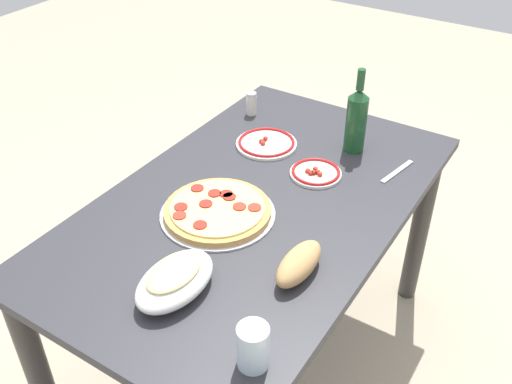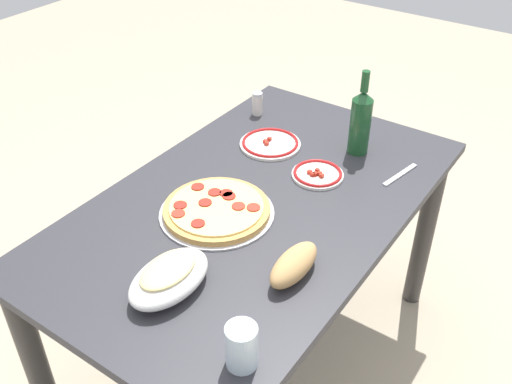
{
  "view_description": "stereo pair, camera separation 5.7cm",
  "coord_description": "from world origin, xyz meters",
  "px_view_note": "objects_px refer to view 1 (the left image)",
  "views": [
    {
      "loc": [
        -1.19,
        -0.76,
        1.78
      ],
      "look_at": [
        0.0,
        0.0,
        0.76
      ],
      "focal_mm": 40.95,
      "sensor_mm": 36.0,
      "label": 1
    },
    {
      "loc": [
        -1.16,
        -0.81,
        1.78
      ],
      "look_at": [
        0.0,
        0.0,
        0.76
      ],
      "focal_mm": 40.95,
      "sensor_mm": 36.0,
      "label": 2
    }
  ],
  "objects_px": {
    "side_plate_near": "(266,143)",
    "bread_loaf": "(299,264)",
    "wine_bottle": "(356,119)",
    "pepperoni_pizza": "(217,211)",
    "water_glass": "(253,347)",
    "spice_shaker": "(251,104)",
    "baked_pasta_dish": "(175,279)",
    "side_plate_far": "(316,173)",
    "dining_table": "(256,231)"
  },
  "relations": [
    {
      "from": "dining_table",
      "to": "baked_pasta_dish",
      "type": "height_order",
      "value": "baked_pasta_dish"
    },
    {
      "from": "dining_table",
      "to": "wine_bottle",
      "type": "height_order",
      "value": "wine_bottle"
    },
    {
      "from": "water_glass",
      "to": "bread_loaf",
      "type": "xyz_separation_m",
      "value": [
        0.3,
        0.05,
        -0.02
      ]
    },
    {
      "from": "baked_pasta_dish",
      "to": "side_plate_far",
      "type": "relative_size",
      "value": 1.45
    },
    {
      "from": "baked_pasta_dish",
      "to": "water_glass",
      "type": "xyz_separation_m",
      "value": [
        -0.08,
        -0.28,
        0.01
      ]
    },
    {
      "from": "baked_pasta_dish",
      "to": "water_glass",
      "type": "height_order",
      "value": "water_glass"
    },
    {
      "from": "pepperoni_pizza",
      "to": "water_glass",
      "type": "xyz_separation_m",
      "value": [
        -0.39,
        -0.37,
        0.04
      ]
    },
    {
      "from": "spice_shaker",
      "to": "side_plate_near",
      "type": "bearing_deg",
      "value": -134.61
    },
    {
      "from": "water_glass",
      "to": "bread_loaf",
      "type": "distance_m",
      "value": 0.3
    },
    {
      "from": "side_plate_near",
      "to": "wine_bottle",
      "type": "bearing_deg",
      "value": -62.42
    },
    {
      "from": "baked_pasta_dish",
      "to": "water_glass",
      "type": "relative_size",
      "value": 2.19
    },
    {
      "from": "side_plate_near",
      "to": "bread_loaf",
      "type": "relative_size",
      "value": 1.12
    },
    {
      "from": "dining_table",
      "to": "pepperoni_pizza",
      "type": "xyz_separation_m",
      "value": [
        -0.12,
        0.06,
        0.14
      ]
    },
    {
      "from": "dining_table",
      "to": "water_glass",
      "type": "distance_m",
      "value": 0.62
    },
    {
      "from": "spice_shaker",
      "to": "water_glass",
      "type": "bearing_deg",
      "value": -147.01
    },
    {
      "from": "bread_loaf",
      "to": "spice_shaker",
      "type": "distance_m",
      "value": 0.88
    },
    {
      "from": "side_plate_far",
      "to": "dining_table",
      "type": "bearing_deg",
      "value": 157.95
    },
    {
      "from": "wine_bottle",
      "to": "pepperoni_pizza",
      "type": "bearing_deg",
      "value": 162.0
    },
    {
      "from": "baked_pasta_dish",
      "to": "side_plate_near",
      "type": "relative_size",
      "value": 1.14
    },
    {
      "from": "dining_table",
      "to": "wine_bottle",
      "type": "bearing_deg",
      "value": -15.96
    },
    {
      "from": "dining_table",
      "to": "spice_shaker",
      "type": "xyz_separation_m",
      "value": [
        0.46,
        0.31,
        0.16
      ]
    },
    {
      "from": "side_plate_near",
      "to": "baked_pasta_dish",
      "type": "bearing_deg",
      "value": -166.03
    },
    {
      "from": "wine_bottle",
      "to": "spice_shaker",
      "type": "height_order",
      "value": "wine_bottle"
    },
    {
      "from": "baked_pasta_dish",
      "to": "side_plate_near",
      "type": "bearing_deg",
      "value": 13.97
    },
    {
      "from": "wine_bottle",
      "to": "side_plate_near",
      "type": "distance_m",
      "value": 0.32
    },
    {
      "from": "baked_pasta_dish",
      "to": "spice_shaker",
      "type": "xyz_separation_m",
      "value": [
        0.88,
        0.35,
        0.0
      ]
    },
    {
      "from": "water_glass",
      "to": "spice_shaker",
      "type": "distance_m",
      "value": 1.15
    },
    {
      "from": "side_plate_near",
      "to": "spice_shaker",
      "type": "height_order",
      "value": "spice_shaker"
    },
    {
      "from": "spice_shaker",
      "to": "wine_bottle",
      "type": "bearing_deg",
      "value": -93.71
    },
    {
      "from": "wine_bottle",
      "to": "side_plate_far",
      "type": "xyz_separation_m",
      "value": [
        -0.21,
        0.03,
        -0.11
      ]
    },
    {
      "from": "dining_table",
      "to": "wine_bottle",
      "type": "distance_m",
      "value": 0.5
    },
    {
      "from": "baked_pasta_dish",
      "to": "bread_loaf",
      "type": "relative_size",
      "value": 1.28
    },
    {
      "from": "pepperoni_pizza",
      "to": "baked_pasta_dish",
      "type": "bearing_deg",
      "value": -163.23
    },
    {
      "from": "spice_shaker",
      "to": "side_plate_far",
      "type": "bearing_deg",
      "value": -120.92
    },
    {
      "from": "water_glass",
      "to": "spice_shaker",
      "type": "height_order",
      "value": "water_glass"
    },
    {
      "from": "pepperoni_pizza",
      "to": "wine_bottle",
      "type": "relative_size",
      "value": 1.15
    },
    {
      "from": "pepperoni_pizza",
      "to": "side_plate_near",
      "type": "xyz_separation_m",
      "value": [
        0.41,
        0.09,
        -0.01
      ]
    },
    {
      "from": "wine_bottle",
      "to": "baked_pasta_dish",
      "type": "bearing_deg",
      "value": 174.29
    },
    {
      "from": "dining_table",
      "to": "pepperoni_pizza",
      "type": "distance_m",
      "value": 0.19
    },
    {
      "from": "side_plate_far",
      "to": "bread_loaf",
      "type": "height_order",
      "value": "bread_loaf"
    },
    {
      "from": "bread_loaf",
      "to": "spice_shaker",
      "type": "height_order",
      "value": "spice_shaker"
    },
    {
      "from": "water_glass",
      "to": "side_plate_near",
      "type": "distance_m",
      "value": 0.92
    },
    {
      "from": "wine_bottle",
      "to": "water_glass",
      "type": "height_order",
      "value": "wine_bottle"
    },
    {
      "from": "water_glass",
      "to": "bread_loaf",
      "type": "height_order",
      "value": "water_glass"
    },
    {
      "from": "pepperoni_pizza",
      "to": "spice_shaker",
      "type": "height_order",
      "value": "spice_shaker"
    },
    {
      "from": "pepperoni_pizza",
      "to": "side_plate_far",
      "type": "bearing_deg",
      "value": -23.05
    },
    {
      "from": "side_plate_far",
      "to": "spice_shaker",
      "type": "xyz_separation_m",
      "value": [
        0.24,
        0.4,
        0.03
      ]
    },
    {
      "from": "water_glass",
      "to": "dining_table",
      "type": "bearing_deg",
      "value": 31.86
    },
    {
      "from": "dining_table",
      "to": "side_plate_near",
      "type": "relative_size",
      "value": 6.53
    },
    {
      "from": "baked_pasta_dish",
      "to": "side_plate_far",
      "type": "bearing_deg",
      "value": -4.55
    }
  ]
}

